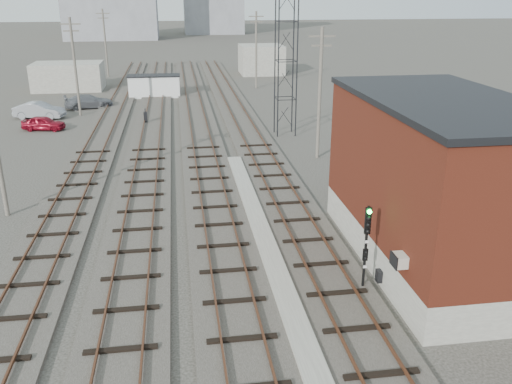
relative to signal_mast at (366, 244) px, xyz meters
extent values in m
plane|color=#282621|center=(-3.70, 50.17, -2.06)|extent=(320.00, 320.00, 0.00)
cube|color=#332D28|center=(-1.20, 29.17, -1.96)|extent=(3.20, 90.00, 0.20)
cube|color=#4C2816|center=(-1.92, 29.17, -1.73)|extent=(0.07, 90.00, 0.12)
cube|color=#4C2816|center=(-0.48, 29.17, -1.73)|extent=(0.07, 90.00, 0.12)
cube|color=#332D28|center=(-5.20, 29.17, -1.96)|extent=(3.20, 90.00, 0.20)
cube|color=#4C2816|center=(-5.92, 29.17, -1.73)|extent=(0.07, 90.00, 0.12)
cube|color=#4C2816|center=(-4.48, 29.17, -1.73)|extent=(0.07, 90.00, 0.12)
cube|color=#332D28|center=(-9.20, 29.17, -1.96)|extent=(3.20, 90.00, 0.20)
cube|color=#4C2816|center=(-9.92, 29.17, -1.73)|extent=(0.07, 90.00, 0.12)
cube|color=#4C2816|center=(-8.48, 29.17, -1.73)|extent=(0.07, 90.00, 0.12)
cube|color=#332D28|center=(-13.20, 29.17, -1.96)|extent=(3.20, 90.00, 0.20)
cube|color=#4C2816|center=(-13.92, 29.17, -1.73)|extent=(0.07, 90.00, 0.12)
cube|color=#4C2816|center=(-12.48, 29.17, -1.73)|extent=(0.07, 90.00, 0.12)
cube|color=gray|center=(-3.20, 4.17, -1.93)|extent=(0.90, 28.00, 0.26)
cube|color=gray|center=(3.80, 2.17, -1.31)|extent=(6.00, 12.00, 1.50)
cube|color=#4D1F12|center=(3.80, 2.17, 2.19)|extent=(6.00, 12.00, 5.50)
cube|color=black|center=(3.80, 2.17, 5.04)|extent=(6.20, 12.20, 0.25)
cube|color=beige|center=(0.58, -1.83, 0.19)|extent=(0.45, 0.62, 0.45)
cube|color=black|center=(0.70, 0.17, -1.56)|extent=(0.20, 0.35, 0.50)
cylinder|color=black|center=(1.05, 24.42, 5.44)|extent=(0.10, 0.10, 15.00)
cylinder|color=black|center=(2.55, 24.42, 5.44)|extent=(0.10, 0.10, 15.00)
cylinder|color=black|center=(1.05, 25.92, 5.44)|extent=(0.10, 0.10, 15.00)
cylinder|color=black|center=(2.55, 25.92, 5.44)|extent=(0.10, 0.10, 15.00)
cylinder|color=#595147|center=(-16.20, 35.17, 2.44)|extent=(0.24, 0.24, 9.00)
cube|color=#595147|center=(-16.20, 35.17, 6.34)|extent=(1.80, 0.12, 0.12)
cube|color=#595147|center=(-16.20, 35.17, 5.74)|extent=(1.40, 0.12, 0.12)
cylinder|color=#595147|center=(-16.20, 60.17, 2.44)|extent=(0.24, 0.24, 9.00)
cube|color=#595147|center=(-16.20, 60.17, 6.34)|extent=(1.80, 0.12, 0.12)
cube|color=#595147|center=(-16.20, 60.17, 5.74)|extent=(1.40, 0.12, 0.12)
cylinder|color=#595147|center=(2.80, 18.17, 2.44)|extent=(0.24, 0.24, 9.00)
cube|color=#595147|center=(2.80, 18.17, 6.34)|extent=(1.80, 0.12, 0.12)
cube|color=#595147|center=(2.80, 18.17, 5.74)|extent=(1.40, 0.12, 0.12)
cylinder|color=#595147|center=(2.80, 48.17, 2.44)|extent=(0.24, 0.24, 9.00)
cube|color=#595147|center=(2.80, 48.17, 6.34)|extent=(1.80, 0.12, 0.12)
cube|color=#595147|center=(2.80, 48.17, 5.74)|extent=(1.40, 0.12, 0.12)
cube|color=gray|center=(-19.70, 50.17, -0.46)|extent=(8.00, 5.00, 3.20)
cube|color=gray|center=(5.30, 60.17, -0.06)|extent=(6.00, 6.00, 4.00)
cube|color=gray|center=(0.00, 0.03, -2.01)|extent=(0.40, 0.40, 0.10)
cylinder|color=black|center=(0.00, 0.03, -0.25)|extent=(0.11, 0.11, 3.61)
cube|color=black|center=(0.00, 0.01, 0.97)|extent=(0.23, 0.10, 1.08)
sphere|color=#0CE533|center=(0.00, -0.08, 1.37)|extent=(0.18, 0.18, 0.18)
sphere|color=black|center=(0.00, -0.08, 1.10)|extent=(0.18, 0.18, 0.18)
sphere|color=black|center=(0.00, -0.08, 0.83)|extent=(0.18, 0.18, 0.18)
sphere|color=black|center=(0.00, -0.08, 0.56)|extent=(0.18, 0.18, 0.18)
cube|color=black|center=(0.00, 0.01, -0.48)|extent=(0.20, 0.09, 0.50)
cube|color=white|center=(0.00, -0.05, 0.11)|extent=(0.14, 0.02, 0.11)
cube|color=white|center=(0.00, -0.05, -0.97)|extent=(0.14, 0.02, 0.11)
cube|color=black|center=(-9.81, 30.44, -1.44)|extent=(0.33, 0.33, 1.02)
cylinder|color=black|center=(-9.81, 30.44, -0.78)|extent=(0.08, 0.08, 0.31)
cube|color=white|center=(-9.38, 43.98, -0.89)|extent=(5.61, 2.37, 2.33)
cube|color=black|center=(-9.38, 43.98, 0.32)|extent=(5.80, 2.55, 0.11)
imported|color=maroon|center=(-18.37, 29.52, -1.45)|extent=(3.77, 2.08, 1.22)
imported|color=#95979C|center=(-19.74, 34.32, -1.30)|extent=(4.82, 2.55, 1.51)
imported|color=slate|center=(-15.86, 38.58, -1.36)|extent=(5.10, 3.04, 1.38)
camera|label=1|loc=(-6.97, -18.08, 9.18)|focal=38.00mm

